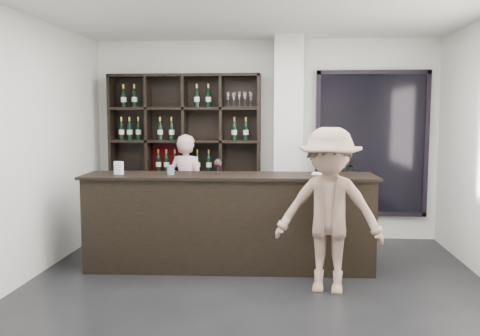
# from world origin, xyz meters

# --- Properties ---
(floor) EXTENTS (5.00, 5.50, 0.01)m
(floor) POSITION_xyz_m (0.00, 0.00, -0.01)
(floor) COLOR black
(floor) RESTS_ON ground
(wine_shelf) EXTENTS (2.20, 0.35, 2.40)m
(wine_shelf) POSITION_xyz_m (-1.15, 2.57, 1.20)
(wine_shelf) COLOR black
(wine_shelf) RESTS_ON floor
(structural_column) EXTENTS (0.40, 0.40, 2.90)m
(structural_column) POSITION_xyz_m (0.35, 2.47, 1.45)
(structural_column) COLOR silver
(structural_column) RESTS_ON floor
(glass_panel) EXTENTS (1.60, 0.08, 2.10)m
(glass_panel) POSITION_xyz_m (1.55, 2.69, 1.40)
(glass_panel) COLOR black
(glass_panel) RESTS_ON floor
(tasting_counter) EXTENTS (3.41, 0.70, 1.12)m
(tasting_counter) POSITION_xyz_m (-0.35, 1.10, 0.56)
(tasting_counter) COLOR black
(tasting_counter) RESTS_ON floor
(taster_pink) EXTENTS (0.65, 0.53, 1.54)m
(taster_pink) POSITION_xyz_m (-1.10, 2.40, 0.77)
(taster_pink) COLOR beige
(taster_pink) RESTS_ON floor
(taster_black) EXTENTS (0.88, 0.76, 1.56)m
(taster_black) POSITION_xyz_m (0.95, 1.85, 0.78)
(taster_black) COLOR black
(taster_black) RESTS_ON floor
(customer) EXTENTS (1.18, 0.80, 1.69)m
(customer) POSITION_xyz_m (0.75, 0.40, 0.85)
(customer) COLOR #8E6E5C
(customer) RESTS_ON floor
(wine_glass) EXTENTS (0.11, 0.11, 0.20)m
(wine_glass) POSITION_xyz_m (-0.48, 1.12, 1.22)
(wine_glass) COLOR white
(wine_glass) RESTS_ON tasting_counter
(spit_cup) EXTENTS (0.09, 0.09, 0.11)m
(spit_cup) POSITION_xyz_m (-1.02, 1.03, 1.18)
(spit_cup) COLOR silver
(spit_cup) RESTS_ON tasting_counter
(napkin_stack) EXTENTS (0.15, 0.15, 0.02)m
(napkin_stack) POSITION_xyz_m (0.69, 1.20, 1.13)
(napkin_stack) COLOR white
(napkin_stack) RESTS_ON tasting_counter
(card_stand) EXTENTS (0.11, 0.07, 0.15)m
(card_stand) POSITION_xyz_m (-1.64, 1.01, 1.20)
(card_stand) COLOR white
(card_stand) RESTS_ON tasting_counter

